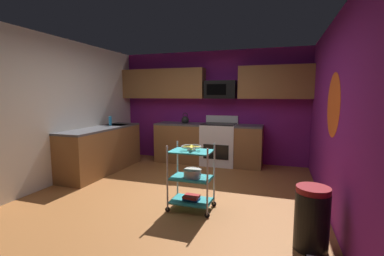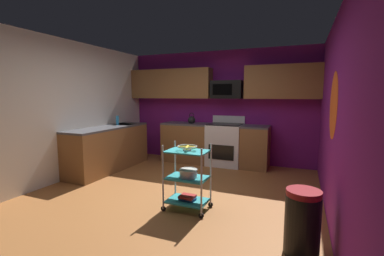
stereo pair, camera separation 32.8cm
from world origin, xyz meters
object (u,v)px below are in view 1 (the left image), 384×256
microwave (221,90)px  kettle (185,120)px  fruit_bowl (191,147)px  trash_can (312,218)px  book_stack (191,198)px  rolling_cart (191,178)px  mixing_bowl_large (192,173)px  dish_soap_bottle (110,121)px  oven_range (219,144)px

microwave → kettle: size_ratio=2.65×
fruit_bowl → kettle: bearing=111.3°
microwave → trash_can: size_ratio=1.06×
microwave → book_stack: bearing=-86.4°
rolling_cart → mixing_bowl_large: bearing=0.0°
fruit_bowl → dish_soap_bottle: (-2.37, 1.54, 0.14)m
oven_range → microwave: microwave is taller
fruit_bowl → trash_can: (1.47, -0.53, -0.55)m
kettle → dish_soap_bottle: (-1.38, -0.97, 0.02)m
kettle → dish_soap_bottle: 1.69m
rolling_cart → mixing_bowl_large: size_ratio=3.63×
fruit_bowl → book_stack: 0.71m
oven_range → kettle: size_ratio=4.17×
oven_range → fruit_bowl: (0.16, -2.51, 0.40)m
book_stack → kettle: kettle is taller
rolling_cart → mixing_bowl_large: rolling_cart is taller
fruit_bowl → book_stack: fruit_bowl is taller
rolling_cart → fruit_bowl: size_ratio=3.36×
oven_range → kettle: (-0.82, -0.00, 0.52)m
oven_range → rolling_cart: 2.52m
mixing_bowl_large → fruit_bowl: bearing=180.0°
fruit_bowl → microwave: bearing=93.6°
mixing_bowl_large → trash_can: trash_can is taller
oven_range → rolling_cart: oven_range is taller
dish_soap_bottle → trash_can: bearing=-28.4°
kettle → dish_soap_bottle: kettle is taller
dish_soap_bottle → oven_range: bearing=23.8°
rolling_cart → fruit_bowl: bearing=63.4°
microwave → rolling_cart: 2.91m
mixing_bowl_large → rolling_cart: bearing=-180.0°
oven_range → book_stack: 2.54m
dish_soap_bottle → trash_can: size_ratio=0.30×
fruit_bowl → trash_can: bearing=-19.8°
book_stack → kettle: size_ratio=0.87×
oven_range → dish_soap_bottle: (-2.20, -0.97, 0.54)m
oven_range → kettle: 0.97m
fruit_bowl → trash_can: fruit_bowl is taller
fruit_bowl → dish_soap_bottle: dish_soap_bottle is taller
fruit_bowl → book_stack: size_ratio=1.18×
rolling_cart → dish_soap_bottle: bearing=146.9°
kettle → microwave: bearing=7.6°
book_stack → microwave: bearing=93.6°
microwave → kettle: (-0.82, -0.11, -0.70)m
mixing_bowl_large → dish_soap_bottle: dish_soap_bottle is taller
oven_range → mixing_bowl_large: bearing=-85.9°
mixing_bowl_large → trash_can: bearing=-19.9°
kettle → trash_can: (2.45, -3.04, -0.67)m
rolling_cart → book_stack: rolling_cart is taller
oven_range → dish_soap_bottle: 2.47m
microwave → book_stack: (0.16, -2.62, -1.54)m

